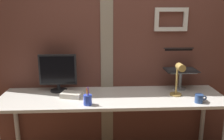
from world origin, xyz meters
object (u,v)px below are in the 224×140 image
object	(u,v)px
desk_lamp	(179,76)
pen_cup	(88,100)
monitor	(58,71)
coffee_mug	(199,98)
laptop	(179,64)

from	to	relation	value
desk_lamp	pen_cup	distance (m)	0.92
monitor	desk_lamp	world-z (taller)	monitor
desk_lamp	coffee_mug	size ratio (longest dim) A/B	3.12
laptop	monitor	bearing A→B (deg)	-176.98
monitor	coffee_mug	bearing A→B (deg)	-16.47
monitor	laptop	world-z (taller)	laptop
monitor	desk_lamp	bearing A→B (deg)	-11.43
laptop	coffee_mug	xyz separation A→B (m)	(0.05, -0.48, -0.23)
monitor	pen_cup	world-z (taller)	monitor
desk_lamp	pen_cup	size ratio (longest dim) A/B	1.96
pen_cup	coffee_mug	bearing A→B (deg)	0.03
monitor	coffee_mug	distance (m)	1.45
laptop	coffee_mug	size ratio (longest dim) A/B	3.06
desk_lamp	pen_cup	bearing A→B (deg)	-169.76
desk_lamp	monitor	bearing A→B (deg)	168.57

